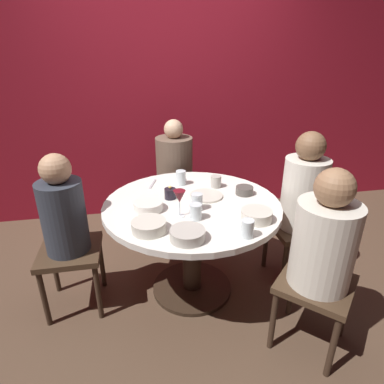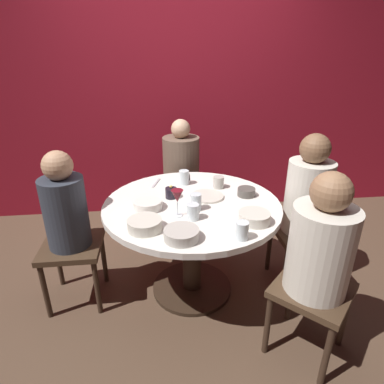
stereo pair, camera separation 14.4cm
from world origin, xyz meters
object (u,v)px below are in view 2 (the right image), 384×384
object	(u,v)px
bowl_salad_center	(254,218)
bowl_small_white	(181,234)
bowl_serving_large	(246,192)
cup_center_front	(193,212)
bowl_rice_portion	(145,224)
cup_by_right_diner	(184,177)
seated_diner_front_right	(320,250)
dinner_plate	(207,196)
cell_phone	(185,177)
cup_by_left_diner	(219,182)
candle_holder	(171,193)
bowl_sauce_side	(148,204)
cup_near_candle	(196,202)
cup_far_edge	(242,231)
seated_diner_left	(66,214)
wine_glass	(177,197)
dining_table	(192,225)
seated_diner_back	(181,165)
seated_diner_right	(307,197)

from	to	relation	value
bowl_salad_center	bowl_small_white	xyz separation A→B (m)	(-0.45, -0.14, -0.00)
bowl_serving_large	cup_center_front	distance (m)	0.52
bowl_rice_portion	cup_by_right_diner	xyz separation A→B (m)	(0.29, 0.66, 0.02)
seated_diner_front_right	dinner_plate	distance (m)	0.86
cell_phone	cup_by_right_diner	size ratio (longest dim) A/B	1.27
dinner_plate	cup_by_left_diner	distance (m)	0.20
cup_by_right_diner	candle_holder	bearing A→B (deg)	-115.28
bowl_sauce_side	cup_near_candle	distance (m)	0.32
cup_far_edge	dinner_plate	bearing A→B (deg)	100.33
cup_by_left_diner	cup_center_front	world-z (taller)	cup_center_front
dinner_plate	bowl_salad_center	size ratio (longest dim) A/B	1.23
seated_diner_left	bowl_serving_large	distance (m)	1.24
cup_by_left_diner	cup_by_right_diner	distance (m)	0.27
cell_phone	bowl_salad_center	world-z (taller)	bowl_salad_center
wine_glass	cup_near_candle	world-z (taller)	wine_glass
seated_diner_left	cell_phone	size ratio (longest dim) A/B	8.12
cell_phone	bowl_serving_large	world-z (taller)	bowl_serving_large
dining_table	bowl_salad_center	xyz separation A→B (m)	(0.34, -0.31, 0.20)
cup_far_edge	bowl_small_white	bearing A→B (deg)	173.90
bowl_sauce_side	wine_glass	bearing A→B (deg)	-34.57
seated_diner_back	cell_phone	distance (m)	0.40
dining_table	wine_glass	xyz separation A→B (m)	(-0.11, -0.18, 0.30)
dining_table	bowl_rice_portion	size ratio (longest dim) A/B	6.00
dining_table	cup_center_front	size ratio (longest dim) A/B	12.04
seated_diner_front_right	cup_by_left_diner	size ratio (longest dim) A/B	12.97
dinner_plate	cup_by_left_diner	xyz separation A→B (m)	(0.11, 0.16, 0.04)
bowl_rice_portion	dining_table	bearing A→B (deg)	45.85
seated_diner_right	dining_table	bearing A→B (deg)	0.00
seated_diner_front_right	bowl_sauce_side	distance (m)	1.08
cell_phone	cup_by_right_diner	distance (m)	0.15
bowl_small_white	cup_near_candle	bearing A→B (deg)	70.44
cup_near_candle	cup_far_edge	bearing A→B (deg)	-61.55
seated_diner_right	seated_diner_front_right	size ratio (longest dim) A/B	1.03
seated_diner_back	cup_by_right_diner	xyz separation A→B (m)	(-0.02, -0.54, 0.09)
seated_diner_back	seated_diner_right	size ratio (longest dim) A/B	0.95
cell_phone	bowl_small_white	xyz separation A→B (m)	(-0.11, -0.93, 0.03)
seated_diner_right	bowl_rice_portion	bearing A→B (deg)	15.79
cell_phone	cup_center_front	xyz separation A→B (m)	(-0.02, -0.71, 0.05)
wine_glass	bowl_small_white	distance (m)	0.29
seated_diner_front_right	cup_by_left_diner	xyz separation A→B (m)	(-0.39, 0.85, 0.06)
bowl_rice_portion	dinner_plate	bearing A→B (deg)	43.04
bowl_salad_center	cup_near_candle	xyz separation A→B (m)	(-0.33, 0.21, 0.02)
dining_table	cup_by_left_diner	distance (m)	0.39
cup_center_front	bowl_salad_center	bearing A→B (deg)	-12.84
seated_diner_left	seated_diner_right	size ratio (longest dim) A/B	0.95
dining_table	bowl_serving_large	bearing A→B (deg)	10.14
seated_diner_back	dining_table	bearing A→B (deg)	0.00
dining_table	wine_glass	world-z (taller)	wine_glass
cup_center_front	cup_far_edge	bearing A→B (deg)	-46.63
dinner_plate	cup_near_candle	world-z (taller)	cup_near_candle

